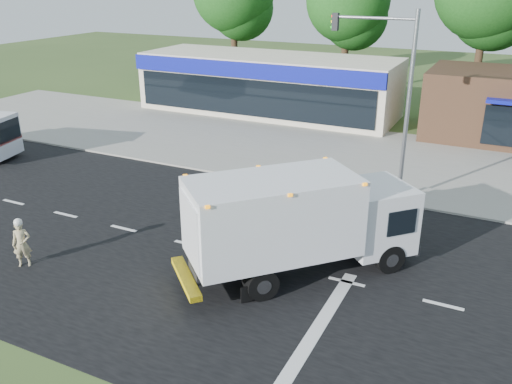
# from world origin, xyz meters

# --- Properties ---
(ground) EXTENTS (120.00, 120.00, 0.00)m
(ground) POSITION_xyz_m (0.00, 0.00, 0.00)
(ground) COLOR #385123
(ground) RESTS_ON ground
(road_asphalt) EXTENTS (60.00, 14.00, 0.02)m
(road_asphalt) POSITION_xyz_m (0.00, 0.00, 0.00)
(road_asphalt) COLOR black
(road_asphalt) RESTS_ON ground
(sidewalk) EXTENTS (60.00, 2.40, 0.12)m
(sidewalk) POSITION_xyz_m (0.00, 8.20, 0.06)
(sidewalk) COLOR gray
(sidewalk) RESTS_ON ground
(parking_apron) EXTENTS (60.00, 9.00, 0.02)m
(parking_apron) POSITION_xyz_m (0.00, 14.00, 0.01)
(parking_apron) COLOR gray
(parking_apron) RESTS_ON ground
(lane_markings) EXTENTS (55.20, 7.00, 0.01)m
(lane_markings) POSITION_xyz_m (1.35, -1.35, 0.02)
(lane_markings) COLOR silver
(lane_markings) RESTS_ON road_asphalt
(ems_box_truck) EXTENTS (7.14, 7.31, 3.47)m
(ems_box_truck) POSITION_xyz_m (1.31, -0.19, 2.00)
(ems_box_truck) COLOR black
(ems_box_truck) RESTS_ON ground
(emergency_worker) EXTENTS (0.72, 0.69, 1.76)m
(emergency_worker) POSITION_xyz_m (-7.18, -3.75, 0.87)
(emergency_worker) COLOR tan
(emergency_worker) RESTS_ON ground
(retail_strip_mall) EXTENTS (18.00, 6.20, 4.00)m
(retail_strip_mall) POSITION_xyz_m (-9.00, 19.93, 2.01)
(retail_strip_mall) COLOR beige
(retail_strip_mall) RESTS_ON ground
(traffic_signal_pole) EXTENTS (3.51, 0.25, 8.00)m
(traffic_signal_pole) POSITION_xyz_m (2.35, 7.60, 4.92)
(traffic_signal_pole) COLOR gray
(traffic_signal_pole) RESTS_ON ground
(background_trees) EXTENTS (36.77, 7.39, 12.10)m
(background_trees) POSITION_xyz_m (-0.85, 28.16, 7.38)
(background_trees) COLOR #332114
(background_trees) RESTS_ON ground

